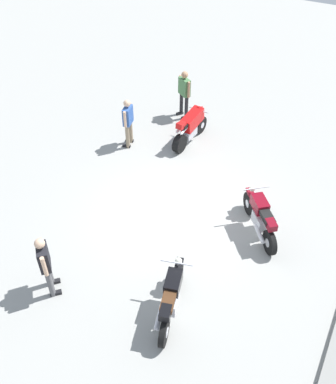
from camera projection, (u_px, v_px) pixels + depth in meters
ground_plane at (180, 216)px, 11.61m from camera, size 40.00×40.00×0.00m
motorcycle_maroon_cruiser at (260, 217)px, 10.86m from camera, size 1.66×1.46×1.09m
motorcycle_black_cruiser at (171, 297)px, 9.03m from camera, size 2.04×0.83×1.09m
motorcycle_red_sportbike at (191, 126)px, 13.93m from camera, size 1.96×0.70×1.14m
person_in_blue_shirt at (128, 120)px, 13.56m from camera, size 0.64×0.40×1.65m
person_in_green_shirt at (184, 91)px, 14.89m from camera, size 0.49×0.62×1.73m
person_in_black_shirt at (45, 262)px, 9.19m from camera, size 0.55×0.55×1.67m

